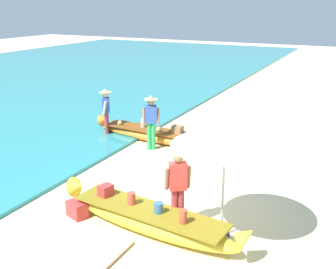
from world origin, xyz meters
The scene contains 8 objects.
ground_plane centered at (0.00, 0.00, 0.00)m, with size 80.00×80.00×0.00m, color beige.
boat_yellow_foreground centered at (-0.18, -1.24, 0.28)m, with size 4.47×1.17×0.79m.
boat_orange_midground centered at (-2.84, 3.89, 0.24)m, with size 4.78×1.05×0.74m.
person_vendor_hatted centered at (-2.53, 3.14, 1.05)m, with size 0.58×0.45×1.81m.
person_tourist_customer centered at (0.28, -0.80, 0.96)m, with size 0.56×0.48×1.70m.
person_vendor_assistant centered at (-4.64, 3.67, 1.01)m, with size 0.45×0.57×1.73m.
patio_umbrella_large centered at (1.27, -0.78, 2.14)m, with size 2.12×2.12×2.32m.
cooler_box centered at (-1.91, -1.45, 0.18)m, with size 0.47×0.31×0.36m, color #C63838.
Camera 1 is at (3.53, -7.76, 4.60)m, focal length 43.18 mm.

